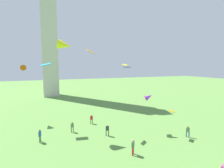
{
  "coord_description": "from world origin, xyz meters",
  "views": [
    {
      "loc": [
        -10.31,
        -5.62,
        10.14
      ],
      "look_at": [
        -1.46,
        16.39,
        7.5
      ],
      "focal_mm": 26.45,
      "sensor_mm": 36.0,
      "label": 1
    }
  ],
  "objects_px": {
    "kite_flying_5": "(149,97)",
    "person_5": "(72,126)",
    "person_4": "(107,129)",
    "kite_flying_2": "(90,52)",
    "kite_flying_4": "(23,68)",
    "kite_flying_7": "(65,45)",
    "kite_flying_0": "(125,65)",
    "person_2": "(133,146)",
    "person_0": "(91,119)",
    "person_1": "(40,135)",
    "kite_flying_6": "(46,65)",
    "kite_flying_3": "(172,111)",
    "monument_obelisk": "(48,12)",
    "person_3": "(188,131)",
    "kite_flying_1": "(127,67)"
  },
  "relations": [
    {
      "from": "kite_flying_5",
      "to": "person_4",
      "type": "bearing_deg",
      "value": 109.41
    },
    {
      "from": "person_4",
      "to": "kite_flying_7",
      "type": "xyz_separation_m",
      "value": [
        -5.19,
        3.93,
        12.17
      ]
    },
    {
      "from": "kite_flying_0",
      "to": "kite_flying_6",
      "type": "height_order",
      "value": "kite_flying_6"
    },
    {
      "from": "person_3",
      "to": "kite_flying_2",
      "type": "xyz_separation_m",
      "value": [
        -11.91,
        8.13,
        11.37
      ]
    },
    {
      "from": "kite_flying_0",
      "to": "kite_flying_7",
      "type": "height_order",
      "value": "kite_flying_7"
    },
    {
      "from": "monument_obelisk",
      "to": "kite_flying_6",
      "type": "relative_size",
      "value": 35.45
    },
    {
      "from": "person_2",
      "to": "person_4",
      "type": "distance_m",
      "value": 5.98
    },
    {
      "from": "monument_obelisk",
      "to": "kite_flying_2",
      "type": "xyz_separation_m",
      "value": [
        4.96,
        -34.02,
        -15.14
      ]
    },
    {
      "from": "person_2",
      "to": "kite_flying_3",
      "type": "xyz_separation_m",
      "value": [
        7.56,
        2.31,
        2.67
      ]
    },
    {
      "from": "kite_flying_3",
      "to": "person_0",
      "type": "bearing_deg",
      "value": 113.91
    },
    {
      "from": "kite_flying_4",
      "to": "kite_flying_5",
      "type": "bearing_deg",
      "value": 131.02
    },
    {
      "from": "kite_flying_0",
      "to": "kite_flying_5",
      "type": "bearing_deg",
      "value": -119.12
    },
    {
      "from": "person_1",
      "to": "kite_flying_3",
      "type": "height_order",
      "value": "kite_flying_3"
    },
    {
      "from": "person_0",
      "to": "person_3",
      "type": "height_order",
      "value": "person_3"
    },
    {
      "from": "person_1",
      "to": "kite_flying_6",
      "type": "xyz_separation_m",
      "value": [
        1.08,
        5.12,
        9.34
      ]
    },
    {
      "from": "kite_flying_2",
      "to": "kite_flying_3",
      "type": "distance_m",
      "value": 14.88
    },
    {
      "from": "kite_flying_5",
      "to": "kite_flying_3",
      "type": "bearing_deg",
      "value": -115.25
    },
    {
      "from": "monument_obelisk",
      "to": "person_2",
      "type": "height_order",
      "value": "monument_obelisk"
    },
    {
      "from": "monument_obelisk",
      "to": "person_1",
      "type": "height_order",
      "value": "monument_obelisk"
    },
    {
      "from": "kite_flying_4",
      "to": "person_4",
      "type": "bearing_deg",
      "value": 120.66
    },
    {
      "from": "kite_flying_5",
      "to": "person_5",
      "type": "bearing_deg",
      "value": 96.43
    },
    {
      "from": "person_0",
      "to": "kite_flying_3",
      "type": "relative_size",
      "value": 1.33
    },
    {
      "from": "kite_flying_4",
      "to": "kite_flying_1",
      "type": "bearing_deg",
      "value": 174.5
    },
    {
      "from": "monument_obelisk",
      "to": "kite_flying_3",
      "type": "bearing_deg",
      "value": -70.04
    },
    {
      "from": "person_2",
      "to": "kite_flying_2",
      "type": "relative_size",
      "value": 1.31
    },
    {
      "from": "person_5",
      "to": "kite_flying_6",
      "type": "height_order",
      "value": "kite_flying_6"
    },
    {
      "from": "person_4",
      "to": "kite_flying_0",
      "type": "distance_m",
      "value": 10.49
    },
    {
      "from": "person_0",
      "to": "kite_flying_0",
      "type": "distance_m",
      "value": 10.98
    },
    {
      "from": "kite_flying_2",
      "to": "kite_flying_5",
      "type": "bearing_deg",
      "value": -49.75
    },
    {
      "from": "person_5",
      "to": "kite_flying_5",
      "type": "height_order",
      "value": "kite_flying_5"
    },
    {
      "from": "monument_obelisk",
      "to": "kite_flying_7",
      "type": "height_order",
      "value": "monument_obelisk"
    },
    {
      "from": "kite_flying_6",
      "to": "person_2",
      "type": "bearing_deg",
      "value": 128.88
    },
    {
      "from": "person_1",
      "to": "person_2",
      "type": "xyz_separation_m",
      "value": [
        9.95,
        -7.34,
        0.06
      ]
    },
    {
      "from": "kite_flying_7",
      "to": "person_0",
      "type": "bearing_deg",
      "value": -41.86
    },
    {
      "from": "kite_flying_3",
      "to": "person_4",
      "type": "bearing_deg",
      "value": 135.82
    },
    {
      "from": "kite_flying_4",
      "to": "kite_flying_7",
      "type": "height_order",
      "value": "kite_flying_7"
    },
    {
      "from": "person_4",
      "to": "kite_flying_2",
      "type": "height_order",
      "value": "kite_flying_2"
    },
    {
      "from": "person_0",
      "to": "person_1",
      "type": "distance_m",
      "value": 9.21
    },
    {
      "from": "person_3",
      "to": "kite_flying_5",
      "type": "xyz_separation_m",
      "value": [
        -4.09,
        3.87,
        4.53
      ]
    },
    {
      "from": "person_2",
      "to": "kite_flying_4",
      "type": "distance_m",
      "value": 24.18
    },
    {
      "from": "kite_flying_2",
      "to": "kite_flying_6",
      "type": "height_order",
      "value": "kite_flying_2"
    },
    {
      "from": "person_2",
      "to": "kite_flying_6",
      "type": "xyz_separation_m",
      "value": [
        -8.86,
        12.46,
        9.28
      ]
    },
    {
      "from": "person_2",
      "to": "kite_flying_1",
      "type": "height_order",
      "value": "kite_flying_1"
    },
    {
      "from": "kite_flying_2",
      "to": "person_4",
      "type": "bearing_deg",
      "value": -88.12
    },
    {
      "from": "person_5",
      "to": "kite_flying_7",
      "type": "height_order",
      "value": "kite_flying_7"
    },
    {
      "from": "person_4",
      "to": "person_0",
      "type": "bearing_deg",
      "value": -51.1
    },
    {
      "from": "kite_flying_1",
      "to": "kite_flying_2",
      "type": "bearing_deg",
      "value": -147.65
    },
    {
      "from": "monument_obelisk",
      "to": "person_3",
      "type": "bearing_deg",
      "value": -68.19
    },
    {
      "from": "kite_flying_5",
      "to": "kite_flying_0",
      "type": "bearing_deg",
      "value": 60.65
    },
    {
      "from": "person_5",
      "to": "kite_flying_5",
      "type": "relative_size",
      "value": 1.0
    }
  ]
}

